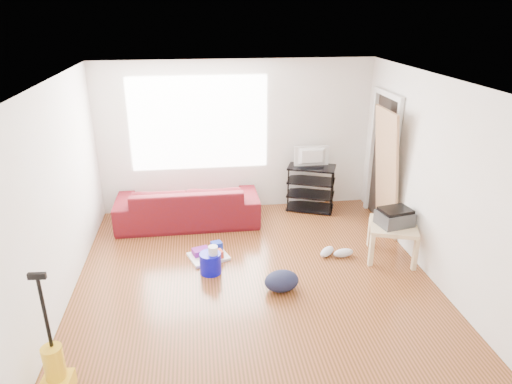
{
  "coord_description": "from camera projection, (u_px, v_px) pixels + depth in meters",
  "views": [
    {
      "loc": [
        -0.64,
        -4.78,
        3.25
      ],
      "look_at": [
        0.08,
        0.6,
        1.03
      ],
      "focal_mm": 32.0,
      "sensor_mm": 36.0,
      "label": 1
    }
  ],
  "objects": [
    {
      "name": "room",
      "position": [
        261.0,
        189.0,
        5.37
      ],
      "size": [
        4.51,
        5.01,
        2.51
      ],
      "color": "#4D3213",
      "rests_on": "ground"
    },
    {
      "name": "sofa",
      "position": [
        189.0,
        223.0,
        7.38
      ],
      "size": [
        2.24,
        0.87,
        0.65
      ],
      "primitive_type": "imported",
      "rotation": [
        0.0,
        0.0,
        3.14
      ],
      "color": "#470C19",
      "rests_on": "ground"
    },
    {
      "name": "tv_stand",
      "position": [
        311.0,
        188.0,
        7.73
      ],
      "size": [
        0.88,
        0.7,
        0.78
      ],
      "rotation": [
        0.0,
        0.0,
        -0.37
      ],
      "color": "black",
      "rests_on": "ground"
    },
    {
      "name": "tv",
      "position": [
        312.0,
        157.0,
        7.52
      ],
      "size": [
        0.58,
        0.08,
        0.34
      ],
      "primitive_type": "imported",
      "rotation": [
        0.0,
        0.0,
        3.14
      ],
      "color": "black",
      "rests_on": "tv_stand"
    },
    {
      "name": "side_table",
      "position": [
        393.0,
        230.0,
        6.21
      ],
      "size": [
        0.79,
        0.79,
        0.5
      ],
      "rotation": [
        0.0,
        0.0,
        -0.34
      ],
      "color": "#DBB27D",
      "rests_on": "ground"
    },
    {
      "name": "printer",
      "position": [
        395.0,
        217.0,
        6.14
      ],
      "size": [
        0.51,
        0.43,
        0.23
      ],
      "rotation": [
        0.0,
        0.0,
        0.21
      ],
      "color": "#343435",
      "rests_on": "side_table"
    },
    {
      "name": "bucket",
      "position": [
        211.0,
        272.0,
        6.01
      ],
      "size": [
        0.36,
        0.36,
        0.28
      ],
      "primitive_type": "cylinder",
      "rotation": [
        0.0,
        0.0,
        -0.35
      ],
      "color": "#0707B9",
      "rests_on": "ground"
    },
    {
      "name": "toilet_paper",
      "position": [
        213.0,
        260.0,
        5.91
      ],
      "size": [
        0.12,
        0.12,
        0.11
      ],
      "primitive_type": "cylinder",
      "color": "silver",
      "rests_on": "bucket"
    },
    {
      "name": "cleaning_tray",
      "position": [
        209.0,
        254.0,
        6.34
      ],
      "size": [
        0.61,
        0.55,
        0.18
      ],
      "rotation": [
        0.0,
        0.0,
        0.32
      ],
      "color": "white",
      "rests_on": "ground"
    },
    {
      "name": "backpack",
      "position": [
        281.0,
        289.0,
        5.65
      ],
      "size": [
        0.51,
        0.44,
        0.24
      ],
      "primitive_type": "ellipsoid",
      "rotation": [
        0.0,
        0.0,
        0.24
      ],
      "color": "black",
      "rests_on": "ground"
    },
    {
      "name": "sneakers",
      "position": [
        335.0,
        252.0,
        6.38
      ],
      "size": [
        0.52,
        0.3,
        0.12
      ],
      "rotation": [
        0.0,
        0.0,
        0.33
      ],
      "color": "silver",
      "rests_on": "ground"
    },
    {
      "name": "vacuum",
      "position": [
        55.0,
        373.0,
        4.05
      ],
      "size": [
        0.28,
        0.31,
        1.23
      ],
      "rotation": [
        0.0,
        0.0,
        -0.07
      ],
      "color": "gold",
      "rests_on": "ground"
    },
    {
      "name": "door_panel",
      "position": [
        380.0,
        230.0,
        7.14
      ],
      "size": [
        0.24,
        0.76,
        1.9
      ],
      "primitive_type": "cube",
      "rotation": [
        0.0,
        -0.1,
        0.0
      ],
      "color": "#9A7142",
      "rests_on": "ground"
    }
  ]
}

